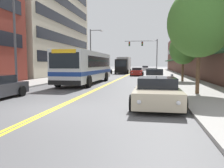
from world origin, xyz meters
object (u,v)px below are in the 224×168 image
car_beige_parked_right_mid (153,72)px  car_white_parked_right_far (154,77)px  car_red_moving_lead (137,72)px  car_navy_parked_left_far (105,71)px  car_silver_moving_second (145,68)px  box_truck (124,65)px  street_tree_right_near (200,22)px  city_bus (87,66)px  car_champagne_parked_right_foreground (157,92)px  street_tree_right_mid (183,49)px  street_lamp_left_near (18,15)px  street_lamp_left_far (92,48)px  fire_hydrant (172,78)px  traffic_signal_mast (146,49)px  car_charcoal_parked_left_mid (96,72)px

car_beige_parked_right_mid → car_white_parked_right_far: 16.38m
car_red_moving_lead → car_beige_parked_right_mid: bearing=23.0°
car_navy_parked_left_far → car_silver_moving_second: car_silver_moving_second is taller
box_truck → car_navy_parked_left_far: bearing=-124.3°
car_white_parked_right_far → box_truck: (-5.83, 23.80, 1.02)m
car_beige_parked_right_mid → street_tree_right_near: size_ratio=0.79×
city_bus → car_white_parked_right_far: size_ratio=2.53×
car_champagne_parked_right_foreground → car_white_parked_right_far: 10.35m
car_beige_parked_right_mid → street_tree_right_mid: street_tree_right_mid is taller
street_lamp_left_near → street_lamp_left_far: size_ratio=1.23×
box_truck → street_lamp_left_near: (-3.49, -30.30, 3.53)m
car_silver_moving_second → street_lamp_left_far: (-7.26, -34.36, 3.68)m
street_tree_right_near → fire_hydrant: size_ratio=7.38×
car_red_moving_lead → street_tree_right_near: street_tree_right_near is taller
traffic_signal_mast → fire_hydrant: 27.70m
fire_hydrant → street_tree_right_mid: bearing=63.0°
car_silver_moving_second → city_bus: bearing=-95.4°
car_champagne_parked_right_foreground → street_lamp_left_near: (-9.29, 3.85, 4.60)m
box_truck → street_lamp_left_far: bearing=-107.4°
street_tree_right_near → car_red_moving_lead: bearing=102.7°
car_champagne_parked_right_foreground → box_truck: bearing=99.6°
street_lamp_left_far → fire_hydrant: size_ratio=8.56×
city_bus → street_lamp_left_far: size_ratio=1.56×
street_tree_right_near → fire_hydrant: 8.48m
box_truck → city_bus: bearing=-91.6°
street_tree_right_mid → street_lamp_left_near: bearing=-141.2°
car_red_moving_lead → street_tree_right_mid: size_ratio=0.92×
car_white_parked_right_far → car_red_moving_lead: bearing=99.4°
car_champagne_parked_right_foreground → street_tree_right_mid: 14.33m
car_red_moving_lead → fire_hydrant: bearing=-73.9°
car_white_parked_right_far → box_truck: bearing=103.8°
car_beige_parked_right_mid → car_red_moving_lead: bearing=-157.0°
car_champagne_parked_right_foreground → car_silver_moving_second: bearing=92.0°
box_truck → street_lamp_left_far: street_lamp_left_far is taller
car_champagne_parked_right_foreground → street_tree_right_near: size_ratio=0.74×
car_navy_parked_left_far → car_white_parked_right_far: bearing=-65.9°
car_charcoal_parked_left_mid → fire_hydrant: (10.23, -11.48, -0.06)m
car_beige_parked_right_mid → car_red_moving_lead: car_red_moving_lead is taller
car_silver_moving_second → street_tree_right_mid: street_tree_right_mid is taller
car_champagne_parked_right_foreground → car_silver_moving_second: (-2.01, 57.39, 0.03)m
car_white_parked_right_far → car_champagne_parked_right_foreground: bearing=-90.2°
car_champagne_parked_right_foreground → traffic_signal_mast: 38.61m
city_bus → street_lamp_left_far: street_lamp_left_far is taller
car_navy_parked_left_far → box_truck: 5.26m
car_navy_parked_left_far → street_lamp_left_near: (-0.59, -26.04, 4.60)m
car_red_moving_lead → car_silver_moving_second: bearing=89.1°
street_tree_right_mid → car_white_parked_right_far: bearing=-131.1°
city_bus → car_charcoal_parked_left_mid: size_ratio=2.43×
city_bus → traffic_signal_mast: 28.37m
street_lamp_left_near → street_tree_right_near: bearing=-1.2°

